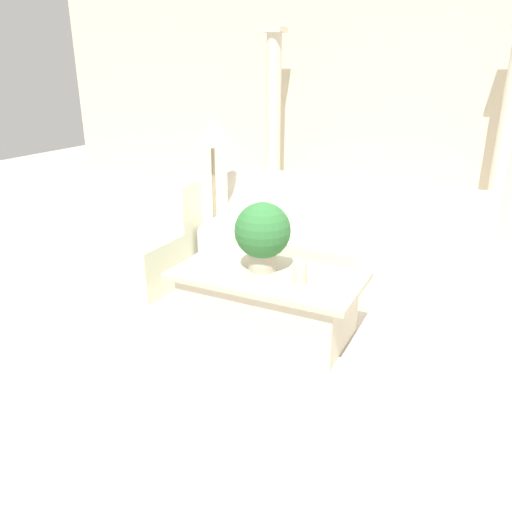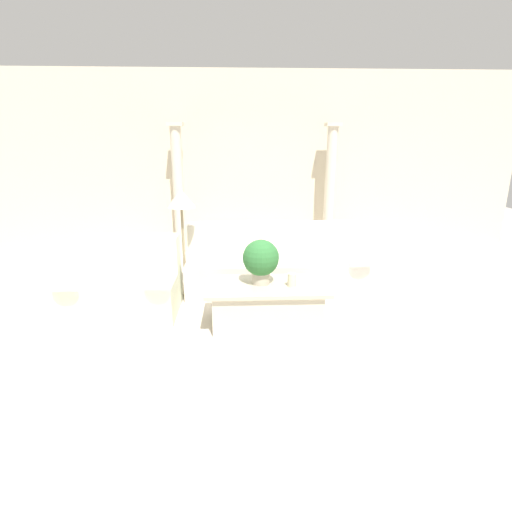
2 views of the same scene
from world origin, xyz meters
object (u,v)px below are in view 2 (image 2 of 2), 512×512
object	(u,v)px
loveseat	(125,284)
potted_plant	(261,259)
floor_lamp	(182,207)
sofa_long	(274,264)
coffee_table	(267,304)

from	to	relation	value
loveseat	potted_plant	xyz separation A→B (m)	(1.60, -0.37, 0.39)
potted_plant	floor_lamp	bearing A→B (deg)	135.63
sofa_long	potted_plant	distance (m)	1.18
potted_plant	floor_lamp	world-z (taller)	floor_lamp
floor_lamp	loveseat	bearing A→B (deg)	-137.81
loveseat	potted_plant	bearing A→B (deg)	-12.86
floor_lamp	coffee_table	bearing A→B (deg)	-43.84
coffee_table	potted_plant	xyz separation A→B (m)	(-0.06, 0.04, 0.51)
potted_plant	sofa_long	bearing A→B (deg)	77.15
potted_plant	floor_lamp	xyz separation A→B (m)	(-0.96, 0.94, 0.43)
potted_plant	floor_lamp	distance (m)	1.42
coffee_table	potted_plant	distance (m)	0.51
sofa_long	loveseat	xyz separation A→B (m)	(-1.85, -0.72, 0.01)
loveseat	potted_plant	size ratio (longest dim) A/B	2.52
coffee_table	floor_lamp	distance (m)	1.70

